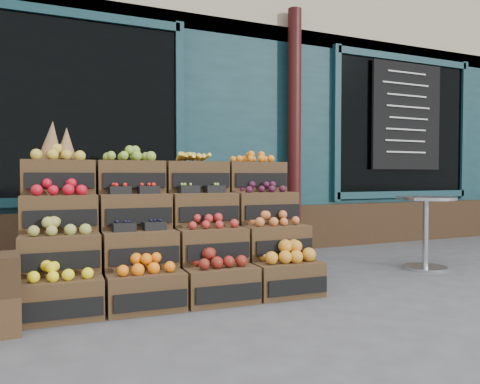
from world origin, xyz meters
name	(u,v)px	position (x,y,z in m)	size (l,w,h in m)	color
ground	(296,296)	(0.00, 0.00, 0.00)	(60.00, 60.00, 0.00)	#4D4D50
shop_facade	(150,99)	(0.00, 5.11, 2.40)	(12.00, 6.24, 4.80)	#103137
crate_display	(169,240)	(-0.93, 0.60, 0.45)	(2.39, 1.26, 1.46)	#452F1B
bistro_table	(426,224)	(1.85, 0.40, 0.49)	(0.62, 0.62, 0.78)	#B8BBBF
shopkeeper	(68,170)	(-1.59, 2.68, 1.07)	(0.78, 0.51, 2.14)	#144816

